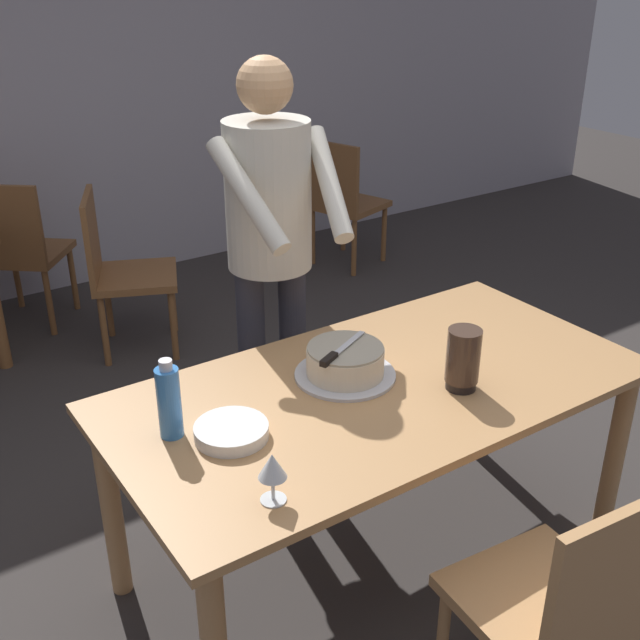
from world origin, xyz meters
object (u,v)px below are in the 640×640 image
Objects in this scene: cake_on_platter at (345,363)px; plate_stack at (231,431)px; background_chair_2 at (120,267)px; person_cutting_cake at (270,235)px; main_dining_table at (378,410)px; wine_glass_near at (272,468)px; cake_knife at (335,354)px; chair_near_side at (566,604)px; background_chair_3 at (19,248)px; background_chair_1 at (343,199)px; hurricane_lamp at (463,359)px; water_bottle at (169,401)px.

cake_on_platter reaches higher than plate_stack.
plate_stack is 2.18m from background_chair_2.
main_dining_table is at bearing -89.24° from person_cutting_cake.
wine_glass_near reaches higher than cake_on_platter.
cake_on_platter is at bearing 25.48° from cake_knife.
cake_on_platter is 0.38× the size of chair_near_side.
chair_near_side and background_chair_3 have the same top height.
cake_knife is 0.44m from plate_stack.
cake_knife is at bearing -101.20° from person_cutting_cake.
person_cutting_cake reaches higher than background_chair_3.
hurricane_lamp is at bearing -118.28° from background_chair_1.
water_bottle reaches higher than background_chair_2.
plate_stack is 0.33m from wine_glass_near.
wine_glass_near is (-0.47, -0.39, -0.01)m from cake_knife.
cake_knife is 0.61m from wine_glass_near.
plate_stack is 0.24× the size of background_chair_2.
plate_stack is (-0.42, -0.07, -0.10)m from cake_knife.
wine_glass_near is at bearing -140.15° from cake_knife.
background_chair_2 reaches higher than wine_glass_near.
background_chair_1 is (1.64, 1.82, -0.58)m from person_cutting_cake.
cake_on_platter is 1.55× the size of plate_stack.
chair_near_side is (0.67, -0.94, -0.37)m from water_bottle.
cake_knife is 0.41m from hurricane_lamp.
cake_on_platter is 0.38× the size of background_chair_1.
background_chair_3 is at bearing 103.47° from hurricane_lamp.
hurricane_lamp reaches higher than background_chair_2.
background_chair_2 is at bearing 78.36° from plate_stack.
cake_knife is at bearing -3.56° from water_bottle.
plate_stack is at bearing -131.26° from background_chair_1.
hurricane_lamp is at bearing -12.45° from plate_stack.
water_bottle is at bearing 162.83° from hurricane_lamp.
chair_near_side is 1.00× the size of background_chair_2.
cake_on_platter is 2.03m from background_chair_2.
water_bottle is 1.21m from chair_near_side.
hurricane_lamp is 3.00m from background_chair_3.
background_chair_2 is at bearing 89.57° from cake_knife.
cake_on_platter is at bearing -0.36° from water_bottle.
cake_knife is at bearing -154.52° from cake_on_platter.
background_chair_3 is (-0.36, 2.65, -0.37)m from cake_knife.
water_bottle is 0.28× the size of background_chair_2.
plate_stack is at bearing -128.90° from person_cutting_cake.
main_dining_table is 0.34m from hurricane_lamp.
plate_stack is at bearing 167.55° from hurricane_lamp.
plate_stack is at bearing 81.54° from wine_glass_near.
cake_on_platter is 0.38× the size of background_chair_2.
cake_on_platter is 1.36× the size of water_bottle.
plate_stack is at bearing -167.73° from cake_on_platter.
cake_on_platter reaches higher than main_dining_table.
person_cutting_cake is at bearing 84.66° from cake_on_platter.
background_chair_2 is at bearing 93.00° from main_dining_table.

